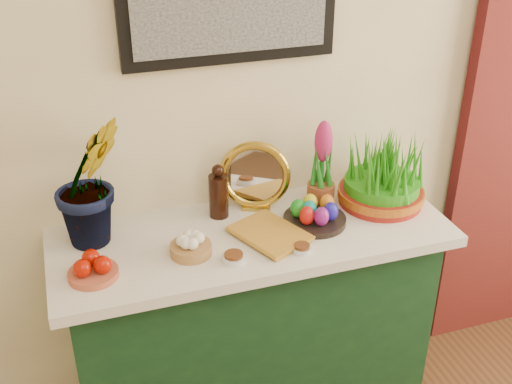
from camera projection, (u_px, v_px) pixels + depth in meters
sideboard at (252, 332)px, 2.48m from camera, size 1.30×0.45×0.85m
tablecloth at (252, 235)px, 2.26m from camera, size 1.40×0.55×0.04m
hyacinth_green at (88, 162)px, 2.06m from camera, size 0.36×0.34×0.59m
apple_bowl at (93, 268)px, 2.00m from camera, size 0.16×0.16×0.08m
garlic_basket at (191, 246)px, 2.11m from camera, size 0.15×0.15×0.08m
vinegar_cruet at (219, 194)px, 2.30m from camera, size 0.07×0.07×0.21m
mirror at (255, 176)px, 2.34m from camera, size 0.27×0.15×0.26m
book at (249, 244)px, 2.15m from camera, size 0.26×0.30×0.03m
spice_dish_left at (234, 258)px, 2.08m from camera, size 0.08×0.08×0.03m
spice_dish_right at (302, 248)px, 2.13m from camera, size 0.07×0.07×0.03m
egg_plate at (315, 214)px, 2.28m from camera, size 0.27×0.27×0.09m
hyacinth_pink at (322, 168)px, 2.35m from camera, size 0.10×0.10×0.34m
wheatgrass_sabzeh at (383, 175)px, 2.37m from camera, size 0.32×0.32×0.26m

